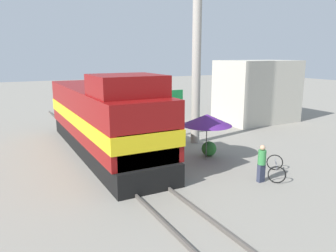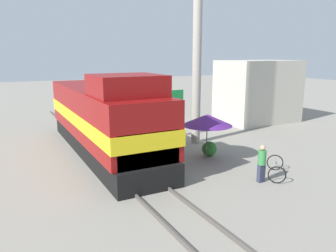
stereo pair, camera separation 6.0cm
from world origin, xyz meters
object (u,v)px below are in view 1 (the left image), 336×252
billboard_sign (167,102)px  person_bystander (262,162)px  locomotive (104,119)px  utility_pole (197,52)px  vendor_umbrella (207,120)px  bicycle (276,168)px

billboard_sign → person_bystander: size_ratio=1.92×
locomotive → utility_pole: 6.72m
vendor_umbrella → billboard_sign: bearing=87.2°
billboard_sign → bicycle: size_ratio=1.75×
vendor_umbrella → billboard_sign: 4.82m
person_bystander → locomotive: bearing=123.0°
vendor_umbrella → billboard_sign: (0.23, 4.81, 0.29)m
person_bystander → bicycle: 1.19m
billboard_sign → person_bystander: billboard_sign is taller
vendor_umbrella → person_bystander: size_ratio=1.56×
person_bystander → bicycle: bearing=9.9°
locomotive → billboard_sign: locomotive is taller
vendor_umbrella → bicycle: 4.12m
vendor_umbrella → billboard_sign: billboard_sign is taller
locomotive → utility_pole: bearing=-3.7°
locomotive → billboard_sign: 4.76m
bicycle → person_bystander: bearing=-127.4°
locomotive → person_bystander: 8.63m
utility_pole → bicycle: utility_pole is taller
locomotive → bicycle: bearing=-50.7°
billboard_sign → bicycle: bearing=-82.0°
utility_pole → vendor_umbrella: (-1.33, -3.16, -3.42)m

